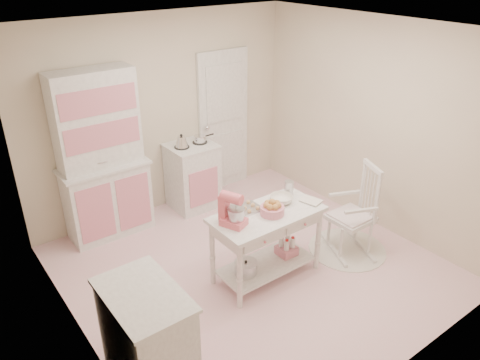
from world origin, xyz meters
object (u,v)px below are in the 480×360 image
(rocking_chair, at_px, (352,210))
(bread_basket, at_px, (272,210))
(stove, at_px, (193,176))
(work_table, at_px, (266,245))
(stand_mixer, at_px, (234,210))
(hutch, at_px, (102,157))
(base_cabinet, at_px, (148,339))

(rocking_chair, height_order, bread_basket, rocking_chair)
(stove, xyz_separation_m, rocking_chair, (0.90, -2.04, 0.09))
(work_table, distance_m, stand_mixer, 0.71)
(bread_basket, bearing_deg, stand_mixer, 170.96)
(hutch, distance_m, base_cabinet, 2.55)
(base_cabinet, height_order, stand_mixer, stand_mixer)
(rocking_chair, bearing_deg, base_cabinet, -150.78)
(bread_basket, bearing_deg, base_cabinet, -164.57)
(hutch, height_order, stove, hutch)
(stove, bearing_deg, rocking_chair, -66.25)
(base_cabinet, xyz_separation_m, stand_mixer, (1.24, 0.53, 0.51))
(work_table, bearing_deg, base_cabinet, -162.81)
(hutch, distance_m, work_table, 2.22)
(stove, relative_size, stand_mixer, 2.71)
(base_cabinet, height_order, work_table, base_cabinet)
(rocking_chair, bearing_deg, work_table, -167.92)
(work_table, relative_size, bread_basket, 4.80)
(hutch, height_order, base_cabinet, hutch)
(stove, xyz_separation_m, work_table, (-0.20, -1.83, -0.06))
(base_cabinet, bearing_deg, bread_basket, 15.43)
(stove, distance_m, work_table, 1.84)
(work_table, height_order, stand_mixer, stand_mixer)
(bread_basket, bearing_deg, work_table, 111.80)
(stove, bearing_deg, work_table, -96.34)
(rocking_chair, bearing_deg, stand_mixer, -165.70)
(hutch, xyz_separation_m, stand_mixer, (0.58, -1.86, -0.07))
(hutch, xyz_separation_m, bread_basket, (1.02, -1.93, -0.19))
(work_table, xyz_separation_m, stand_mixer, (-0.42, 0.02, 0.57))
(stove, distance_m, base_cabinet, 3.00)
(stand_mixer, height_order, bread_basket, stand_mixer)
(work_table, relative_size, stand_mixer, 3.53)
(work_table, height_order, bread_basket, bread_basket)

